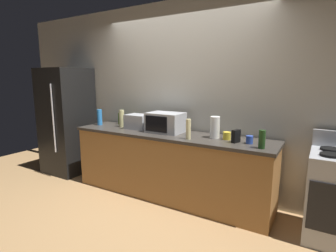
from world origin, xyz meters
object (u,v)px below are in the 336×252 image
(microwave, at_px, (165,122))
(mug_blue, at_px, (249,140))
(paper_towel_roll, at_px, (215,127))
(bottle_hand_soap, at_px, (188,129))
(mug_yellow, at_px, (227,136))
(cordless_phone, at_px, (236,136))
(toaster_oven, at_px, (138,122))
(bottle_wine, at_px, (262,139))
(refrigerator, at_px, (67,121))
(bottle_olive_oil, at_px, (120,119))
(bottle_vinegar, at_px, (122,118))
(bottle_spray_cleaner, at_px, (100,117))

(microwave, xyz_separation_m, mug_blue, (1.16, -0.07, -0.09))
(paper_towel_roll, relative_size, bottle_hand_soap, 1.10)
(mug_yellow, distance_m, mug_blue, 0.30)
(paper_towel_roll, relative_size, cordless_phone, 1.80)
(toaster_oven, distance_m, mug_yellow, 1.35)
(bottle_wine, bearing_deg, bottle_hand_soap, -179.86)
(refrigerator, height_order, bottle_hand_soap, refrigerator)
(paper_towel_roll, distance_m, bottle_olive_oil, 1.68)
(bottle_vinegar, bearing_deg, toaster_oven, 0.68)
(cordless_phone, height_order, mug_blue, cordless_phone)
(mug_yellow, bearing_deg, bottle_wine, -25.80)
(bottle_wine, relative_size, bottle_spray_cleaner, 0.80)
(mug_yellow, bearing_deg, bottle_spray_cleaner, -178.62)
(refrigerator, bearing_deg, bottle_spray_cleaner, 0.14)
(refrigerator, xyz_separation_m, toaster_oven, (1.50, 0.06, 0.10))
(toaster_oven, relative_size, bottle_spray_cleaner, 1.37)
(bottle_olive_oil, distance_m, mug_yellow, 1.84)
(bottle_vinegar, bearing_deg, mug_yellow, -0.17)
(mug_yellow, relative_size, mug_blue, 1.04)
(refrigerator, relative_size, bottle_spray_cleaner, 7.27)
(toaster_oven, xyz_separation_m, bottle_vinegar, (-0.31, -0.00, 0.02))
(paper_towel_roll, height_order, mug_yellow, paper_towel_roll)
(bottle_vinegar, relative_size, bottle_wine, 1.31)
(bottle_spray_cleaner, height_order, bottle_olive_oil, bottle_spray_cleaner)
(mug_yellow, xyz_separation_m, mug_blue, (0.29, -0.07, -0.00))
(mug_yellow, bearing_deg, toaster_oven, 179.63)
(microwave, relative_size, mug_blue, 5.28)
(toaster_oven, relative_size, bottle_wine, 1.72)
(bottle_spray_cleaner, bearing_deg, bottle_olive_oil, 43.29)
(microwave, relative_size, cordless_phone, 3.20)
(bottle_vinegar, bearing_deg, mug_blue, -2.18)
(bottle_hand_soap, bearing_deg, bottle_olive_oil, 164.57)
(bottle_spray_cleaner, bearing_deg, bottle_wine, -3.82)
(bottle_wine, bearing_deg, toaster_oven, 172.82)
(bottle_vinegar, bearing_deg, bottle_spray_cleaner, -172.36)
(paper_towel_roll, xyz_separation_m, bottle_spray_cleaner, (-1.91, -0.05, -0.01))
(refrigerator, xyz_separation_m, mug_blue, (3.14, -0.02, 0.05))
(paper_towel_roll, relative_size, bottle_vinegar, 1.04)
(toaster_oven, height_order, bottle_olive_oil, toaster_oven)
(cordless_phone, xyz_separation_m, bottle_olive_oil, (-1.97, 0.27, 0.02))
(refrigerator, relative_size, mug_blue, 19.80)
(paper_towel_roll, relative_size, mug_yellow, 2.86)
(bottle_olive_oil, bearing_deg, toaster_oven, -18.67)
(bottle_olive_oil, height_order, mug_blue, bottle_olive_oil)
(refrigerator, relative_size, bottle_vinegar, 6.93)
(refrigerator, height_order, bottle_wine, refrigerator)
(cordless_phone, bearing_deg, mug_yellow, 165.06)
(refrigerator, distance_m, bottle_vinegar, 1.20)
(refrigerator, xyz_separation_m, mug_yellow, (2.85, 0.05, 0.05))
(microwave, height_order, paper_towel_roll, same)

